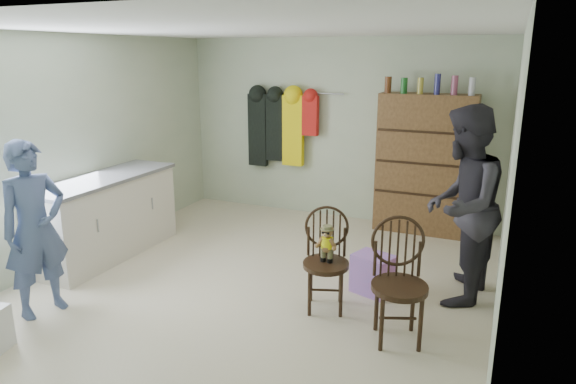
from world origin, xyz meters
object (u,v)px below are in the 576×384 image
at_px(chair_front, 326,253).
at_px(dresser, 424,164).
at_px(chair_far, 399,276).
at_px(counter, 106,216).

bearing_deg(chair_front, dresser, 61.03).
height_order(chair_far, dresser, dresser).
xyz_separation_m(counter, dresser, (3.20, 2.30, 0.44)).
relative_size(chair_far, dresser, 0.50).
bearing_deg(chair_far, dresser, 74.22).
distance_m(chair_front, dresser, 2.56).
bearing_deg(dresser, chair_front, -100.26).
bearing_deg(dresser, chair_far, -84.53).
relative_size(counter, chair_far, 1.82).
bearing_deg(counter, chair_far, -7.53).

